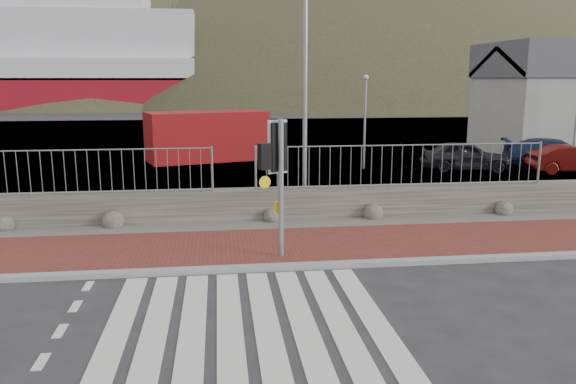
{
  "coord_description": "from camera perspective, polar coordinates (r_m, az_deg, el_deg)",
  "views": [
    {
      "loc": [
        -0.41,
        -8.23,
        3.97
      ],
      "look_at": [
        0.99,
        3.0,
        1.67
      ],
      "focal_mm": 35.0,
      "sensor_mm": 36.0,
      "label": 1
    }
  ],
  "objects": [
    {
      "name": "ground",
      "position": [
        9.14,
        -3.94,
        -14.28
      ],
      "size": [
        220.0,
        220.0,
        0.0
      ],
      "primitive_type": "plane",
      "color": "#28282B",
      "rests_on": "ground"
    },
    {
      "name": "sidewalk_far",
      "position": [
        13.33,
        -5.04,
        -5.71
      ],
      "size": [
        40.0,
        3.0,
        0.08
      ],
      "primitive_type": "cube",
      "color": "brown",
      "rests_on": "ground"
    },
    {
      "name": "kerb_far",
      "position": [
        11.9,
        -4.77,
        -7.79
      ],
      "size": [
        40.0,
        0.25,
        0.12
      ],
      "primitive_type": "cube",
      "color": "gray",
      "rests_on": "ground"
    },
    {
      "name": "zebra_crossing",
      "position": [
        9.14,
        -3.94,
        -14.24
      ],
      "size": [
        4.62,
        5.6,
        0.01
      ],
      "color": "silver",
      "rests_on": "ground"
    },
    {
      "name": "gravel_strip",
      "position": [
        15.25,
        -5.33,
        -3.54
      ],
      "size": [
        40.0,
        1.5,
        0.06
      ],
      "primitive_type": "cube",
      "color": "#59544C",
      "rests_on": "ground"
    },
    {
      "name": "stone_wall",
      "position": [
        15.93,
        -5.45,
        -1.34
      ],
      "size": [
        40.0,
        0.6,
        0.9
      ],
      "primitive_type": "cube",
      "color": "#4A443D",
      "rests_on": "ground"
    },
    {
      "name": "railing",
      "position": [
        15.53,
        -5.53,
        3.47
      ],
      "size": [
        18.07,
        0.07,
        1.22
      ],
      "color": "gray",
      "rests_on": "stone_wall"
    },
    {
      "name": "quay",
      "position": [
        36.35,
        -6.45,
        5.14
      ],
      "size": [
        120.0,
        40.0,
        0.5
      ],
      "primitive_type": "cube",
      "color": "#4C4C4F",
      "rests_on": "ground"
    },
    {
      "name": "water",
      "position": [
        71.24,
        -6.84,
        8.21
      ],
      "size": [
        220.0,
        50.0,
        0.05
      ],
      "primitive_type": "cube",
      "color": "#3F4C54",
      "rests_on": "ground"
    },
    {
      "name": "ferry",
      "position": [
        79.9,
        -25.31,
        11.41
      ],
      "size": [
        50.0,
        16.0,
        20.0
      ],
      "color": "maroon",
      "rests_on": "ground"
    },
    {
      "name": "hills_backdrop",
      "position": [
        100.11,
        -2.76,
        -4.19
      ],
      "size": [
        254.0,
        90.0,
        100.0
      ],
      "color": "#2F3620",
      "rests_on": "ground"
    },
    {
      "name": "traffic_signal_far",
      "position": [
        12.11,
        -0.91,
        3.35
      ],
      "size": [
        0.77,
        0.47,
        3.12
      ],
      "rotation": [
        0.0,
        0.0,
        3.51
      ],
      "color": "gray",
      "rests_on": "ground"
    },
    {
      "name": "streetlight",
      "position": [
        16.58,
        2.18,
        12.72
      ],
      "size": [
        1.59,
        0.63,
        7.69
      ],
      "rotation": [
        0.0,
        0.0,
        0.3
      ],
      "color": "gray",
      "rests_on": "ground"
    },
    {
      "name": "shipping_container",
      "position": [
        27.93,
        -8.24,
        5.65
      ],
      "size": [
        6.16,
        3.95,
        2.38
      ],
      "primitive_type": "cube",
      "rotation": [
        0.0,
        0.0,
        0.3
      ],
      "color": "maroon",
      "rests_on": "ground"
    },
    {
      "name": "car_a",
      "position": [
        25.74,
        17.58,
        3.53
      ],
      "size": [
        4.03,
        2.3,
        1.29
      ],
      "primitive_type": "imported",
      "rotation": [
        0.0,
        0.0,
        1.36
      ],
      "color": "black",
      "rests_on": "ground"
    },
    {
      "name": "car_b",
      "position": [
        26.78,
        26.91,
        2.99
      ],
      "size": [
        3.74,
        1.77,
        1.18
      ],
      "primitive_type": "imported",
      "rotation": [
        0.0,
        0.0,
        1.42
      ],
      "color": "#510D0B",
      "rests_on": "ground"
    },
    {
      "name": "car_c",
      "position": [
        28.03,
        25.47,
        3.57
      ],
      "size": [
        4.84,
        3.18,
        1.3
      ],
      "primitive_type": "imported",
      "rotation": [
        0.0,
        0.0,
        1.24
      ],
      "color": "#162145",
      "rests_on": "ground"
    }
  ]
}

